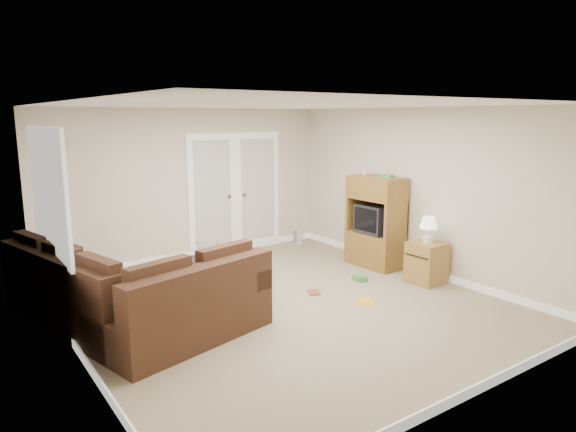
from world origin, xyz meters
TOP-DOWN VIEW (x-y plane):
  - floor at (0.00, 0.00)m, footprint 5.50×5.50m
  - ceiling at (0.00, 0.00)m, footprint 5.00×5.50m
  - wall_left at (-2.50, 0.00)m, footprint 0.02×5.50m
  - wall_right at (2.50, 0.00)m, footprint 0.02×5.50m
  - wall_back at (0.00, 2.75)m, footprint 5.00×0.02m
  - wall_front at (0.00, -2.75)m, footprint 5.00×0.02m
  - baseboards at (0.00, 0.00)m, footprint 5.00×5.50m
  - french_doors at (0.85, 2.71)m, footprint 1.80×0.05m
  - window_left at (-2.46, 1.00)m, footprint 0.05×1.92m
  - sectional_sofa at (-1.86, 0.39)m, footprint 2.50×2.96m
  - coffee_table at (-0.49, 0.69)m, footprint 0.73×1.23m
  - tv_armoire at (2.20, 0.60)m, footprint 0.52×0.92m
  - side_cabinet at (2.20, -0.45)m, footprint 0.47×0.47m
  - space_heater at (2.02, 2.45)m, footprint 0.13×0.11m
  - floor_magazine at (0.93, -0.54)m, footprint 0.37×0.35m
  - floor_greenbox at (1.47, 0.16)m, footprint 0.17×0.22m
  - floor_book at (0.52, 0.16)m, footprint 0.24×0.27m

SIDE VIEW (x-z plane):
  - floor at x=0.00m, z-range 0.00..0.00m
  - floor_magazine at x=0.93m, z-range 0.00..0.01m
  - floor_book at x=0.52m, z-range 0.00..0.02m
  - floor_greenbox at x=1.47m, z-range 0.00..0.08m
  - baseboards at x=0.00m, z-range 0.00..0.10m
  - space_heater at x=2.02m, z-range 0.00..0.31m
  - coffee_table at x=-0.49m, z-range -0.14..0.66m
  - sectional_sofa at x=-1.86m, z-range -0.09..0.78m
  - side_cabinet at x=2.20m, z-range -0.14..0.83m
  - tv_armoire at x=2.20m, z-range -0.05..1.50m
  - french_doors at x=0.85m, z-range -0.03..2.10m
  - wall_left at x=-2.50m, z-range 0.00..2.50m
  - wall_right at x=2.50m, z-range 0.00..2.50m
  - wall_back at x=0.00m, z-range 0.00..2.50m
  - wall_front at x=0.00m, z-range 0.00..2.50m
  - window_left at x=-2.46m, z-range 0.84..2.26m
  - ceiling at x=0.00m, z-range 2.49..2.51m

